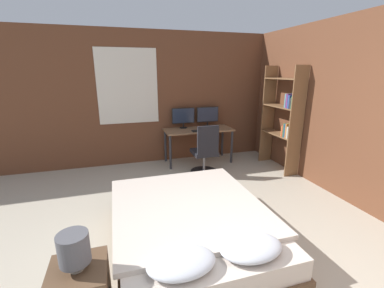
# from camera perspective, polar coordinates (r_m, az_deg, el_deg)

# --- Properties ---
(wall_back) EXTENTS (12.00, 0.08, 2.70)m
(wall_back) POSITION_cam_1_polar(r_m,az_deg,el_deg) (5.54, -5.07, 10.08)
(wall_back) COLOR brown
(wall_back) RESTS_ON ground_plane
(wall_side_right) EXTENTS (0.06, 12.00, 2.70)m
(wall_side_right) POSITION_cam_1_polar(r_m,az_deg,el_deg) (4.24, 34.67, 5.44)
(wall_side_right) COLOR brown
(wall_side_right) RESTS_ON ground_plane
(bed) EXTENTS (1.63, 2.06, 0.56)m
(bed) POSITION_cam_1_polar(r_m,az_deg,el_deg) (2.99, -0.31, -18.12)
(bed) COLOR brown
(bed) RESTS_ON ground_plane
(bedside_lamp) EXTENTS (0.22, 0.22, 0.29)m
(bedside_lamp) POSITION_cam_1_polar(r_m,az_deg,el_deg) (2.17, -24.78, -20.36)
(bedside_lamp) COLOR gray
(bedside_lamp) RESTS_ON nightstand
(desk) EXTENTS (1.44, 0.60, 0.73)m
(desk) POSITION_cam_1_polar(r_m,az_deg,el_deg) (5.44, 1.44, 2.39)
(desk) COLOR #846042
(desk) RESTS_ON ground_plane
(monitor_left) EXTENTS (0.49, 0.16, 0.43)m
(monitor_left) POSITION_cam_1_polar(r_m,az_deg,el_deg) (5.48, -1.95, 6.12)
(monitor_left) COLOR black
(monitor_left) RESTS_ON desk
(monitor_right) EXTENTS (0.49, 0.16, 0.43)m
(monitor_right) POSITION_cam_1_polar(r_m,az_deg,el_deg) (5.65, 3.50, 6.39)
(monitor_right) COLOR black
(monitor_right) RESTS_ON desk
(keyboard) EXTENTS (0.39, 0.13, 0.02)m
(keyboard) POSITION_cam_1_polar(r_m,az_deg,el_deg) (5.24, 2.12, 2.99)
(keyboard) COLOR black
(keyboard) RESTS_ON desk
(computer_mouse) EXTENTS (0.07, 0.05, 0.04)m
(computer_mouse) POSITION_cam_1_polar(r_m,az_deg,el_deg) (5.34, 5.02, 3.28)
(computer_mouse) COLOR black
(computer_mouse) RESTS_ON desk
(office_chair) EXTENTS (0.52, 0.52, 0.97)m
(office_chair) POSITION_cam_1_polar(r_m,az_deg,el_deg) (4.87, 2.94, -2.49)
(office_chair) COLOR black
(office_chair) RESTS_ON ground_plane
(bookshelf) EXTENTS (0.29, 0.93, 2.02)m
(bookshelf) POSITION_cam_1_polar(r_m,az_deg,el_deg) (5.23, 19.92, 6.05)
(bookshelf) COLOR brown
(bookshelf) RESTS_ON ground_plane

